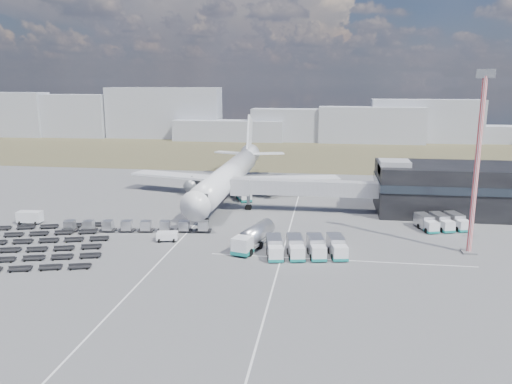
# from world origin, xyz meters

# --- Properties ---
(ground) EXTENTS (420.00, 420.00, 0.00)m
(ground) POSITION_xyz_m (0.00, 0.00, 0.00)
(ground) COLOR #565659
(ground) RESTS_ON ground
(grass_strip) EXTENTS (420.00, 90.00, 0.01)m
(grass_strip) POSITION_xyz_m (0.00, 110.00, 0.01)
(grass_strip) COLOR brown
(grass_strip) RESTS_ON ground
(lane_markings) EXTENTS (47.12, 110.00, 0.01)m
(lane_markings) POSITION_xyz_m (9.77, 3.00, 0.01)
(lane_markings) COLOR silver
(lane_markings) RESTS_ON ground
(terminal) EXTENTS (30.40, 16.40, 11.00)m
(terminal) POSITION_xyz_m (47.77, 23.96, 5.25)
(terminal) COLOR black
(terminal) RESTS_ON ground
(jet_bridge) EXTENTS (30.30, 3.80, 7.05)m
(jet_bridge) POSITION_xyz_m (15.90, 20.42, 5.05)
(jet_bridge) COLOR #939399
(jet_bridge) RESTS_ON ground
(airliner) EXTENTS (51.59, 64.53, 17.62)m
(airliner) POSITION_xyz_m (0.00, 32.38, 5.29)
(airliner) COLOR white
(airliner) RESTS_ON ground
(skyline) EXTENTS (302.68, 25.50, 24.05)m
(skyline) POSITION_xyz_m (-32.82, 150.16, 9.55)
(skyline) COLOR #999CA7
(skyline) RESTS_ON ground
(fuel_tanker) EXTENTS (5.83, 11.51, 3.61)m
(fuel_tanker) POSITION_xyz_m (11.07, -3.99, 1.80)
(fuel_tanker) COLOR white
(fuel_tanker) RESTS_ON ground
(pushback_tug) EXTENTS (3.83, 2.61, 1.56)m
(pushback_tug) POSITION_xyz_m (-4.00, -2.77, 0.78)
(pushback_tug) COLOR white
(pushback_tug) RESTS_ON ground
(utility_van) EXTENTS (4.64, 2.33, 2.39)m
(utility_van) POSITION_xyz_m (-33.39, 3.77, 1.20)
(utility_van) COLOR white
(utility_van) RESTS_ON ground
(catering_truck) EXTENTS (4.64, 6.54, 2.78)m
(catering_truck) POSITION_xyz_m (3.80, 28.78, 1.42)
(catering_truck) COLOR white
(catering_truck) RESTS_ON ground
(service_trucks_near) EXTENTS (13.05, 8.73, 2.67)m
(service_trucks_near) POSITION_xyz_m (19.69, -6.83, 1.45)
(service_trucks_near) COLOR white
(service_trucks_near) RESTS_ON ground
(service_trucks_far) EXTENTS (9.58, 8.27, 2.47)m
(service_trucks_far) POSITION_xyz_m (43.68, 11.34, 1.34)
(service_trucks_far) COLOR white
(service_trucks_far) RESTS_ON ground
(uld_row) EXTENTS (27.02, 5.22, 1.83)m
(uld_row) POSITION_xyz_m (-11.23, 1.60, 1.09)
(uld_row) COLOR black
(uld_row) RESTS_ON ground
(baggage_dollies) EXTENTS (32.57, 30.09, 0.75)m
(baggage_dollies) POSITION_xyz_m (-27.52, -10.14, 0.38)
(baggage_dollies) COLOR black
(baggage_dollies) RESTS_ON ground
(floodlight_mast) EXTENTS (2.70, 2.19, 28.34)m
(floodlight_mast) POSITION_xyz_m (45.18, -1.65, 14.20)
(floodlight_mast) COLOR red
(floodlight_mast) RESTS_ON ground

